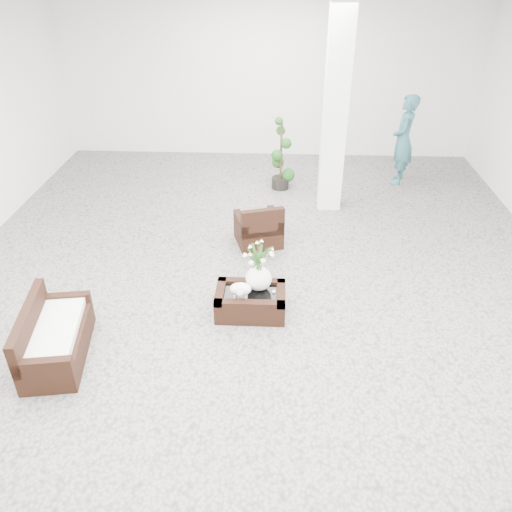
{
  "coord_description": "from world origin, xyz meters",
  "views": [
    {
      "loc": [
        0.28,
        -5.9,
        4.16
      ],
      "look_at": [
        0.0,
        -0.1,
        0.62
      ],
      "focal_mm": 35.92,
      "sensor_mm": 36.0,
      "label": 1
    }
  ],
  "objects_px": {
    "armchair": "(258,223)",
    "topiary": "(281,154)",
    "coffee_table": "(251,302)",
    "loveseat": "(55,333)"
  },
  "relations": [
    {
      "from": "armchair",
      "to": "coffee_table",
      "type": "bearing_deg",
      "value": 72.37
    },
    {
      "from": "topiary",
      "to": "coffee_table",
      "type": "bearing_deg",
      "value": -95.0
    },
    {
      "from": "coffee_table",
      "to": "topiary",
      "type": "height_order",
      "value": "topiary"
    },
    {
      "from": "coffee_table",
      "to": "topiary",
      "type": "xyz_separation_m",
      "value": [
        0.36,
        4.06,
        0.55
      ]
    },
    {
      "from": "armchair",
      "to": "topiary",
      "type": "height_order",
      "value": "topiary"
    },
    {
      "from": "armchair",
      "to": "topiary",
      "type": "bearing_deg",
      "value": -115.77
    },
    {
      "from": "armchair",
      "to": "topiary",
      "type": "distance_m",
      "value": 2.26
    },
    {
      "from": "coffee_table",
      "to": "loveseat",
      "type": "bearing_deg",
      "value": -156.87
    },
    {
      "from": "coffee_table",
      "to": "topiary",
      "type": "distance_m",
      "value": 4.11
    },
    {
      "from": "coffee_table",
      "to": "loveseat",
      "type": "xyz_separation_m",
      "value": [
        -2.2,
        -0.94,
        0.19
      ]
    }
  ]
}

